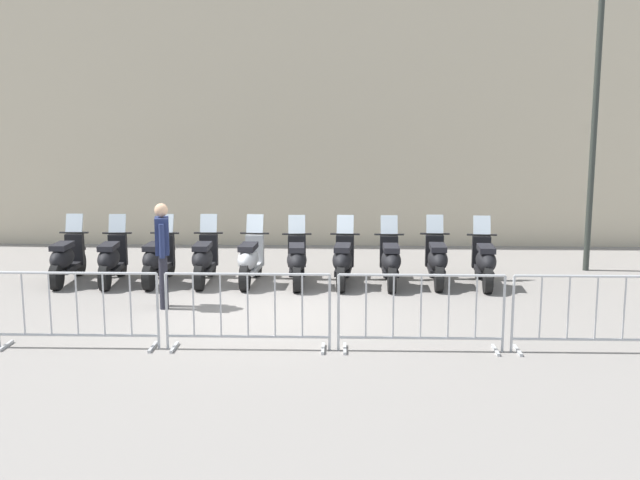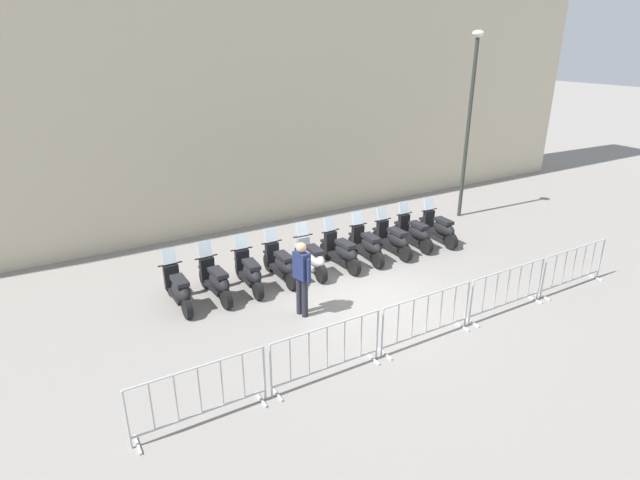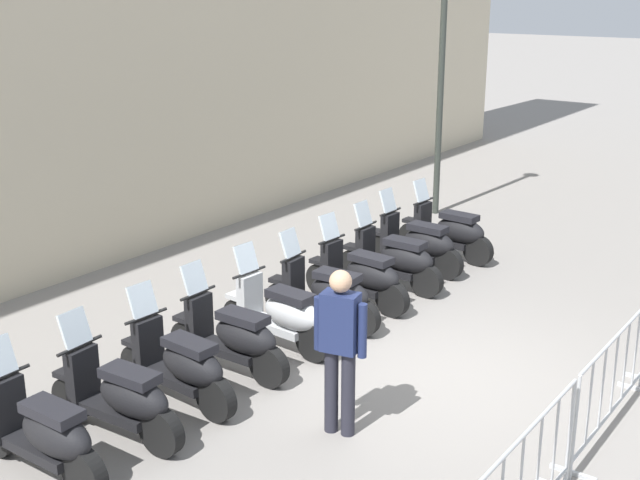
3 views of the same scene
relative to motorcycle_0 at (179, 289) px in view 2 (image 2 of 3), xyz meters
name	(u,v)px [view 2 (image 2 of 3)]	position (x,y,z in m)	size (l,w,h in m)	color
ground_plane	(368,300)	(3.78, -2.09, -0.45)	(120.00, 120.00, 0.00)	gray
building_facade	(236,25)	(4.17, 5.13, 5.60)	(28.00, 2.40, 12.11)	beige
motorcycle_0	(179,289)	(0.00, 0.00, 0.00)	(0.56, 1.72, 1.24)	black
motorcycle_1	(216,281)	(0.86, -0.08, 0.00)	(0.56, 1.72, 1.24)	black
motorcycle_2	(250,273)	(1.72, -0.09, 0.00)	(0.59, 1.72, 1.24)	black
motorcycle_3	(281,264)	(2.59, -0.11, 0.00)	(0.56, 1.72, 1.24)	black
motorcycle_4	(311,258)	(3.45, -0.17, 0.00)	(0.59, 1.72, 1.24)	black
motorcycle_5	(341,252)	(4.32, -0.28, 0.00)	(0.56, 1.72, 1.24)	black
motorcycle_6	(367,245)	(5.17, -0.30, 0.00)	(0.60, 1.72, 1.24)	black
motorcycle_7	(393,239)	(6.04, -0.37, 0.00)	(0.56, 1.73, 1.24)	black
motorcycle_8	(414,233)	(6.90, -0.31, 0.00)	(0.56, 1.73, 1.24)	black
motorcycle_9	(439,228)	(7.76, -0.46, 0.00)	(0.58, 1.72, 1.24)	black
barrier_segment_0	(200,395)	(-0.99, -3.83, 0.07)	(2.25, 0.55, 1.07)	#B2B5B7
barrier_segment_1	(327,352)	(1.34, -3.96, 0.07)	(2.25, 0.55, 1.07)	#B2B5B7
barrier_segment_2	(427,318)	(3.67, -4.09, 0.07)	(2.25, 0.55, 1.07)	#B2B5B7
barrier_segment_3	(507,290)	(6.00, -4.21, 0.07)	(2.25, 0.55, 1.07)	#B2B5B7
barrier_segment_4	(573,268)	(8.33, -4.34, 0.07)	(2.25, 0.55, 1.07)	#B2B5B7
street_lamp	(470,110)	(10.16, 0.91, 3.11)	(0.36, 0.36, 5.92)	#2D332D
officer_near_row_end	(302,275)	(2.14, -1.82, 0.53)	(0.27, 0.54, 1.73)	#23232D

